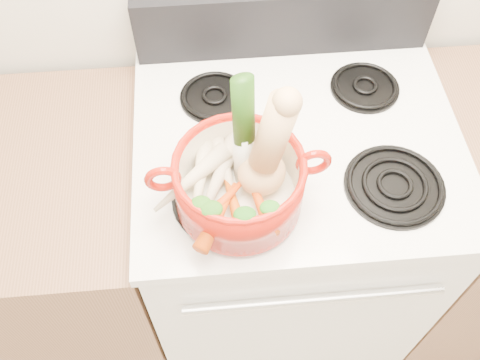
{
  "coord_description": "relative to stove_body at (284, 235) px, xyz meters",
  "views": [
    {
      "loc": [
        -0.21,
        0.62,
        1.94
      ],
      "look_at": [
        -0.16,
        1.2,
        1.07
      ],
      "focal_mm": 40.0,
      "sensor_mm": 36.0,
      "label": 1
    }
  ],
  "objects": [
    {
      "name": "stove_body",
      "position": [
        0.0,
        0.0,
        0.0
      ],
      "size": [
        0.76,
        0.65,
        0.92
      ],
      "primitive_type": "cube",
      "color": "white",
      "rests_on": "floor"
    },
    {
      "name": "cooktop",
      "position": [
        0.0,
        0.0,
        0.47
      ],
      "size": [
        0.78,
        0.67,
        0.03
      ],
      "primitive_type": "cube",
      "color": "silver",
      "rests_on": "stove_body"
    },
    {
      "name": "control_backsplash",
      "position": [
        0.0,
        0.3,
        0.58
      ],
      "size": [
        0.76,
        0.05,
        0.18
      ],
      "primitive_type": "cube",
      "color": "black",
      "rests_on": "cooktop"
    },
    {
      "name": "oven_handle",
      "position": [
        0.0,
        -0.34,
        0.32
      ],
      "size": [
        0.6,
        0.02,
        0.02
      ],
      "primitive_type": "cylinder",
      "rotation": [
        0.0,
        1.57,
        0.0
      ],
      "color": "silver",
      "rests_on": "stove_body"
    },
    {
      "name": "burner_front_left",
      "position": [
        -0.19,
        -0.16,
        0.5
      ],
      "size": [
        0.22,
        0.22,
        0.02
      ],
      "primitive_type": "cylinder",
      "color": "black",
      "rests_on": "cooktop"
    },
    {
      "name": "burner_front_right",
      "position": [
        0.19,
        -0.16,
        0.5
      ],
      "size": [
        0.22,
        0.22,
        0.02
      ],
      "primitive_type": "cylinder",
      "color": "black",
      "rests_on": "cooktop"
    },
    {
      "name": "burner_back_left",
      "position": [
        -0.19,
        0.14,
        0.5
      ],
      "size": [
        0.17,
        0.17,
        0.02
      ],
      "primitive_type": "cylinder",
      "color": "black",
      "rests_on": "cooktop"
    },
    {
      "name": "burner_back_right",
      "position": [
        0.19,
        0.14,
        0.5
      ],
      "size": [
        0.17,
        0.17,
        0.02
      ],
      "primitive_type": "cylinder",
      "color": "black",
      "rests_on": "cooktop"
    },
    {
      "name": "dutch_oven",
      "position": [
        -0.16,
        -0.18,
        0.57
      ],
      "size": [
        0.28,
        0.28,
        0.13
      ],
      "primitive_type": "cylinder",
      "rotation": [
        0.0,
        0.0,
        0.05
      ],
      "color": "#A11409",
      "rests_on": "burner_front_left"
    },
    {
      "name": "pot_handle_left",
      "position": [
        -0.31,
        -0.18,
        0.62
      ],
      "size": [
        0.07,
        0.02,
        0.07
      ],
      "primitive_type": "torus",
      "rotation": [
        1.57,
        0.0,
        0.05
      ],
      "color": "#A11409",
      "rests_on": "dutch_oven"
    },
    {
      "name": "pot_handle_right",
      "position": [
        -0.01,
        -0.17,
        0.62
      ],
      "size": [
        0.07,
        0.02,
        0.07
      ],
      "primitive_type": "torus",
      "rotation": [
        1.57,
        0.0,
        0.05
      ],
      "color": "#A11409",
      "rests_on": "dutch_oven"
    },
    {
      "name": "squash",
      "position": [
        -0.11,
        -0.16,
        0.66
      ],
      "size": [
        0.19,
        0.16,
        0.27
      ],
      "primitive_type": null,
      "rotation": [
        0.0,
        0.23,
        0.38
      ],
      "color": "tan",
      "rests_on": "dutch_oven"
    },
    {
      "name": "leek",
      "position": [
        -0.14,
        -0.13,
        0.68
      ],
      "size": [
        0.06,
        0.08,
        0.29
      ],
      "primitive_type": "cylinder",
      "rotation": [
        -0.07,
        0.0,
        0.35
      ],
      "color": "silver",
      "rests_on": "dutch_oven"
    },
    {
      "name": "ginger",
      "position": [
        -0.12,
        -0.09,
        0.56
      ],
      "size": [
        0.1,
        0.08,
        0.05
      ],
      "primitive_type": "ellipsoid",
      "rotation": [
        0.0,
        0.0,
        -0.18
      ],
      "color": "tan",
      "rests_on": "dutch_oven"
    },
    {
      "name": "parsnip_0",
      "position": [
        -0.2,
        -0.15,
        0.56
      ],
      "size": [
        0.15,
        0.25,
        0.07
      ],
      "primitive_type": "cone",
      "rotation": [
        1.66,
        0.0,
        -0.45
      ],
      "color": "beige",
      "rests_on": "dutch_oven"
    },
    {
      "name": "parsnip_1",
      "position": [
        -0.23,
        -0.14,
        0.57
      ],
      "size": [
        0.08,
        0.21,
        0.06
      ],
      "primitive_type": "cone",
      "rotation": [
        1.66,
        0.0,
        -0.19
      ],
      "color": "beige",
      "rests_on": "dutch_oven"
    },
    {
      "name": "parsnip_2",
      "position": [
        -0.18,
        -0.12,
        0.57
      ],
      "size": [
        0.08,
        0.2,
        0.06
      ],
      "primitive_type": "cone",
      "rotation": [
        1.66,
        0.0,
        0.19
      ],
      "color": "beige",
      "rests_on": "dutch_oven"
    },
    {
      "name": "parsnip_3",
      "position": [
        -0.25,
        -0.16,
        0.58
      ],
      "size": [
        0.18,
        0.16,
        0.06
      ],
      "primitive_type": "cone",
      "rotation": [
        1.66,
        0.0,
        -0.91
      ],
      "color": "beige",
      "rests_on": "dutch_oven"
    },
    {
      "name": "carrot_0",
      "position": [
        -0.17,
        -0.21,
        0.55
      ],
      "size": [
        0.06,
        0.17,
        0.05
      ],
      "primitive_type": "cone",
      "rotation": [
        1.66,
        0.0,
        0.17
      ],
      "color": "#BD4809",
      "rests_on": "dutch_oven"
    },
    {
      "name": "carrot_1",
      "position": [
        -0.2,
        -0.24,
        0.56
      ],
      "size": [
        0.11,
        0.16,
        0.05
      ],
      "primitive_type": "cone",
      "rotation": [
        1.66,
        0.0,
        -0.51
      ],
      "color": "red",
      "rests_on": "dutch_oven"
    },
    {
      "name": "carrot_2",
      "position": [
        -0.12,
        -0.22,
        0.56
      ],
      "size": [
        0.07,
        0.16,
        0.04
      ],
      "primitive_type": "cone",
      "rotation": [
        1.66,
        0.0,
        0.25
      ],
      "color": "#DB3E0A",
      "rests_on": "dutch_oven"
    },
    {
      "name": "carrot_3",
      "position": [
        -0.19,
        -0.21,
        0.57
      ],
      "size": [
        0.11,
        0.11,
        0.04
      ],
      "primitive_type": "cone",
      "rotation": [
        1.66,
        0.0,
        -0.79
      ],
      "color": "#BE3709",
      "rests_on": "dutch_oven"
    }
  ]
}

